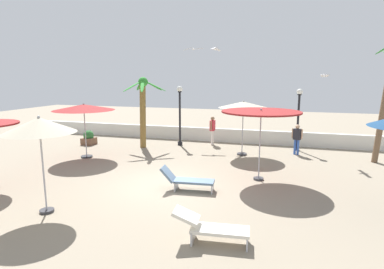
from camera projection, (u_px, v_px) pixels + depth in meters
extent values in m
plane|color=gray|center=(170.00, 185.00, 11.63)|extent=(56.00, 56.00, 0.00)
cube|color=silver|center=(217.00, 135.00, 19.52)|extent=(25.20, 0.30, 0.83)
cylinder|color=#333338|center=(258.00, 179.00, 12.26)|extent=(0.39, 0.39, 0.08)
cylinder|color=#A5A5AD|center=(260.00, 146.00, 12.03)|extent=(0.05, 0.05, 2.69)
cylinder|color=maroon|center=(261.00, 112.00, 11.79)|extent=(2.98, 2.98, 0.06)
sphere|color=#99999E|center=(261.00, 110.00, 11.77)|extent=(0.08, 0.08, 0.08)
cylinder|color=#333338|center=(87.00, 156.00, 15.69)|extent=(0.56, 0.56, 0.08)
cylinder|color=#A5A5AD|center=(85.00, 134.00, 15.48)|extent=(0.05, 0.05, 2.42)
cone|color=maroon|center=(84.00, 107.00, 15.25)|extent=(2.97, 2.97, 0.29)
sphere|color=#99999E|center=(84.00, 104.00, 15.22)|extent=(0.08, 0.08, 0.08)
cylinder|color=#333338|center=(242.00, 154.00, 16.21)|extent=(0.50, 0.50, 0.08)
cylinder|color=#A5A5AD|center=(243.00, 131.00, 15.99)|extent=(0.05, 0.05, 2.49)
cone|color=#B7AD93|center=(243.00, 105.00, 15.75)|extent=(2.50, 2.50, 0.31)
sphere|color=#99999E|center=(243.00, 101.00, 15.72)|extent=(0.08, 0.08, 0.08)
cylinder|color=#333338|center=(47.00, 211.00, 9.31)|extent=(0.41, 0.41, 0.08)
cylinder|color=#A5A5AD|center=(43.00, 173.00, 9.10)|extent=(0.05, 0.05, 2.44)
cone|color=#B7AD93|center=(39.00, 125.00, 8.85)|extent=(2.02, 2.02, 0.44)
sphere|color=#99999E|center=(39.00, 117.00, 8.81)|extent=(0.08, 0.08, 0.08)
cylinder|color=brown|center=(384.00, 104.00, 14.26)|extent=(0.56, 0.26, 5.52)
cylinder|color=olive|center=(143.00, 115.00, 17.62)|extent=(0.41, 0.34, 3.71)
sphere|color=#2E8E2F|center=(143.00, 82.00, 17.27)|extent=(0.54, 0.54, 0.54)
ellipsoid|color=#2E8E2F|center=(155.00, 86.00, 17.20)|extent=(1.28, 0.36, 0.63)
ellipsoid|color=#2E8E2F|center=(153.00, 86.00, 17.76)|extent=(0.82, 1.19, 0.63)
ellipsoid|color=#2E8E2F|center=(140.00, 86.00, 17.92)|extent=(0.98, 1.08, 0.63)
ellipsoid|color=#2E8E2F|center=(133.00, 86.00, 17.60)|extent=(1.28, 0.41, 0.63)
ellipsoid|color=#2E8E2F|center=(133.00, 86.00, 16.85)|extent=(0.81, 1.19, 0.63)
ellipsoid|color=#2E8E2F|center=(142.00, 86.00, 16.64)|extent=(0.65, 1.25, 0.63)
cylinder|color=black|center=(296.00, 148.00, 17.28)|extent=(0.28, 0.28, 0.20)
cylinder|color=black|center=(298.00, 123.00, 17.02)|extent=(0.12, 0.12, 3.04)
cylinder|color=black|center=(300.00, 95.00, 16.75)|extent=(0.22, 0.22, 0.06)
sphere|color=white|center=(300.00, 92.00, 16.72)|extent=(0.32, 0.32, 0.32)
cylinder|color=black|center=(180.00, 143.00, 18.51)|extent=(0.28, 0.28, 0.20)
cylinder|color=black|center=(180.00, 119.00, 18.24)|extent=(0.12, 0.12, 3.13)
cylinder|color=black|center=(180.00, 92.00, 17.96)|extent=(0.22, 0.22, 0.06)
sphere|color=white|center=(180.00, 89.00, 17.93)|extent=(0.33, 0.33, 0.33)
cube|color=#B7B7BC|center=(212.00, 187.00, 10.93)|extent=(0.10, 0.55, 0.35)
cube|color=#B7B7BC|center=(176.00, 185.00, 11.16)|extent=(0.10, 0.55, 0.35)
cube|color=slate|center=(194.00, 181.00, 11.01)|extent=(1.45, 0.69, 0.08)
cube|color=slate|center=(168.00, 174.00, 11.14)|extent=(0.54, 0.60, 0.54)
cube|color=#B7B7BC|center=(247.00, 239.00, 7.41)|extent=(0.10, 0.55, 0.35)
cube|color=#B7B7BC|center=(193.00, 234.00, 7.64)|extent=(0.10, 0.55, 0.35)
cube|color=silver|center=(220.00, 230.00, 7.49)|extent=(1.45, 0.69, 0.08)
cube|color=silver|center=(186.00, 215.00, 7.59)|extent=(0.68, 0.61, 0.32)
cylinder|color=#3359B2|center=(298.00, 147.00, 16.14)|extent=(0.12, 0.12, 0.79)
cylinder|color=#3359B2|center=(295.00, 147.00, 16.24)|extent=(0.12, 0.12, 0.79)
cube|color=#26262D|center=(297.00, 134.00, 16.07)|extent=(0.42, 0.35, 0.56)
sphere|color=tan|center=(298.00, 127.00, 16.00)|extent=(0.22, 0.22, 0.22)
cylinder|color=tan|center=(302.00, 134.00, 15.92)|extent=(0.08, 0.08, 0.51)
cylinder|color=tan|center=(293.00, 133.00, 16.20)|extent=(0.08, 0.08, 0.51)
cylinder|color=silver|center=(212.00, 138.00, 18.46)|extent=(0.12, 0.12, 0.86)
cylinder|color=silver|center=(213.00, 137.00, 18.60)|extent=(0.12, 0.12, 0.86)
cube|color=#D8333F|center=(213.00, 126.00, 18.40)|extent=(0.28, 0.39, 0.61)
sphere|color=#936B4C|center=(213.00, 118.00, 18.32)|extent=(0.23, 0.23, 0.23)
cylinder|color=#936B4C|center=(211.00, 126.00, 18.18)|extent=(0.08, 0.08, 0.55)
cylinder|color=#936B4C|center=(214.00, 124.00, 18.61)|extent=(0.08, 0.08, 0.55)
ellipsoid|color=white|center=(216.00, 49.00, 18.79)|extent=(0.34, 0.18, 0.12)
sphere|color=white|center=(213.00, 49.00, 18.86)|extent=(0.10, 0.10, 0.10)
cube|color=silver|center=(214.00, 48.00, 18.50)|extent=(0.26, 0.65, 0.16)
cube|color=silver|center=(218.00, 49.00, 19.07)|extent=(0.26, 0.65, 0.20)
ellipsoid|color=white|center=(193.00, 49.00, 18.98)|extent=(0.19, 0.34, 0.12)
sphere|color=white|center=(194.00, 49.00, 19.14)|extent=(0.10, 0.10, 0.10)
cube|color=silver|center=(188.00, 49.00, 18.99)|extent=(0.61, 0.28, 0.19)
cube|color=silver|center=(198.00, 49.00, 18.96)|extent=(0.63, 0.28, 0.10)
ellipsoid|color=white|center=(325.00, 76.00, 15.13)|extent=(0.34, 0.17, 0.12)
sphere|color=white|center=(322.00, 75.00, 15.15)|extent=(0.10, 0.10, 0.10)
cube|color=silver|center=(327.00, 75.00, 14.88)|extent=(0.22, 0.53, 0.07)
cube|color=silver|center=(324.00, 75.00, 15.38)|extent=(0.22, 0.52, 0.15)
cube|color=brown|center=(89.00, 141.00, 18.67)|extent=(0.70, 0.70, 0.40)
sphere|color=#2D6B33|center=(89.00, 135.00, 18.61)|extent=(0.60, 0.60, 0.60)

